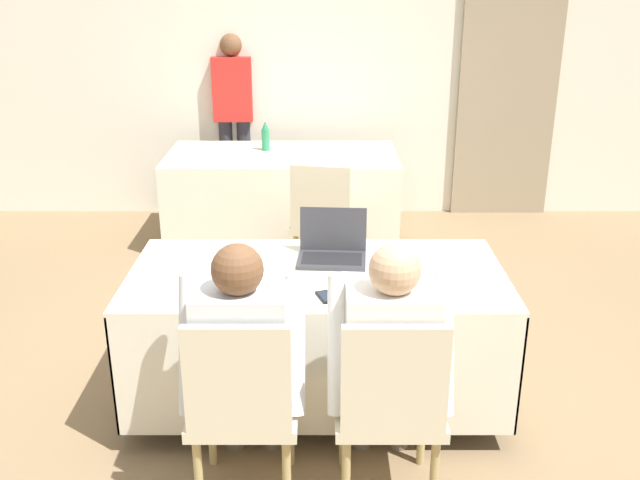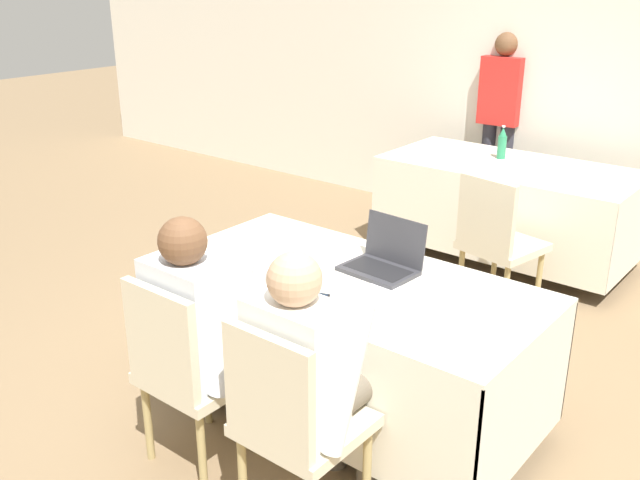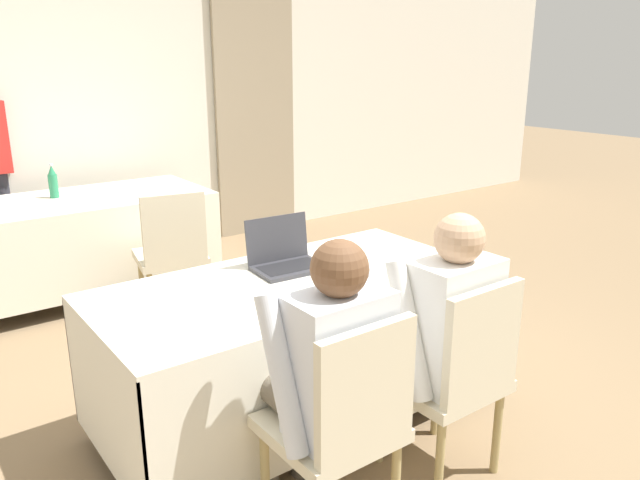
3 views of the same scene
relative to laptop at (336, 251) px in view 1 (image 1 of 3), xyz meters
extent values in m
plane|color=#846B4C|center=(-0.08, -0.16, -0.78)|extent=(24.00, 24.00, 0.00)
cube|color=silver|center=(-0.08, 2.97, 0.57)|extent=(12.00, 0.06, 2.70)
cube|color=gray|center=(1.57, 2.91, 0.55)|extent=(0.86, 0.04, 2.65)
cube|color=silver|center=(-0.08, -0.16, -0.06)|extent=(1.82, 0.89, 0.02)
cube|color=silver|center=(-0.08, -0.60, -0.37)|extent=(1.82, 0.01, 0.60)
cube|color=silver|center=(-0.08, 0.28, -0.37)|extent=(1.82, 0.01, 0.60)
cube|color=silver|center=(-0.98, -0.16, -0.37)|extent=(0.01, 0.89, 0.60)
cube|color=silver|center=(0.83, -0.16, -0.37)|extent=(0.01, 0.89, 0.60)
cylinder|color=#333333|center=(-0.08, -0.16, -0.72)|extent=(0.06, 0.06, 0.11)
cube|color=silver|center=(-0.36, 2.19, -0.06)|extent=(1.82, 0.89, 0.02)
cube|color=silver|center=(-0.36, 1.75, -0.37)|extent=(1.82, 0.01, 0.60)
cube|color=silver|center=(-0.36, 2.63, -0.37)|extent=(1.82, 0.01, 0.60)
cube|color=silver|center=(-1.27, 2.19, -0.37)|extent=(0.01, 0.89, 0.60)
cube|color=silver|center=(0.54, 2.19, -0.37)|extent=(0.01, 0.89, 0.60)
cylinder|color=#333333|center=(-0.36, 2.19, -0.72)|extent=(0.06, 0.06, 0.11)
cube|color=#333338|center=(0.00, -0.04, -0.04)|extent=(0.35, 0.25, 0.02)
cube|color=black|center=(0.00, -0.04, -0.03)|extent=(0.31, 0.18, 0.00)
cube|color=#333338|center=(0.01, 0.09, 0.08)|extent=(0.34, 0.06, 0.22)
cube|color=black|center=(0.01, 0.09, 0.08)|extent=(0.31, 0.04, 0.20)
cube|color=black|center=(-0.03, -0.45, -0.04)|extent=(0.11, 0.14, 0.01)
cube|color=#192333|center=(-0.03, -0.45, -0.04)|extent=(0.09, 0.12, 0.00)
cube|color=white|center=(-0.54, -0.23, -0.05)|extent=(0.29, 0.35, 0.00)
cube|color=white|center=(0.52, -0.25, -0.05)|extent=(0.30, 0.35, 0.00)
cube|color=white|center=(0.18, -0.25, -0.05)|extent=(0.28, 0.34, 0.00)
cylinder|color=#288456|center=(-0.50, 2.31, 0.04)|extent=(0.07, 0.07, 0.17)
cone|color=#288456|center=(-0.50, 2.31, 0.16)|extent=(0.06, 0.06, 0.07)
cylinder|color=silver|center=(-0.50, 2.31, 0.20)|extent=(0.03, 0.03, 0.01)
cylinder|color=tan|center=(-0.19, -0.66, -0.58)|extent=(0.04, 0.04, 0.40)
cylinder|color=tan|center=(-0.55, -0.66, -0.58)|extent=(0.04, 0.04, 0.40)
cylinder|color=tan|center=(-0.19, -1.01, -0.58)|extent=(0.04, 0.04, 0.40)
cylinder|color=tan|center=(-0.55, -1.01, -0.58)|extent=(0.04, 0.04, 0.40)
cube|color=beige|center=(-0.37, -0.84, -0.36)|extent=(0.44, 0.44, 0.05)
cube|color=beige|center=(-0.37, -1.04, -0.11)|extent=(0.40, 0.04, 0.45)
cylinder|color=tan|center=(0.39, -0.66, -0.58)|extent=(0.04, 0.04, 0.40)
cylinder|color=tan|center=(0.04, -0.66, -0.58)|extent=(0.04, 0.04, 0.40)
cylinder|color=tan|center=(0.39, -1.01, -0.58)|extent=(0.04, 0.04, 0.40)
cylinder|color=tan|center=(0.04, -1.01, -0.58)|extent=(0.04, 0.04, 0.40)
cube|color=beige|center=(0.22, -0.84, -0.36)|extent=(0.44, 0.44, 0.05)
cube|color=beige|center=(0.22, -1.04, -0.11)|extent=(0.40, 0.04, 0.45)
cylinder|color=tan|center=(0.19, 1.54, -0.58)|extent=(0.04, 0.04, 0.40)
cylinder|color=tan|center=(-0.16, 1.61, -0.58)|extent=(0.04, 0.04, 0.40)
cylinder|color=tan|center=(0.12, 1.19, -0.58)|extent=(0.04, 0.04, 0.40)
cylinder|color=tan|center=(-0.23, 1.26, -0.58)|extent=(0.04, 0.04, 0.40)
cube|color=beige|center=(-0.02, 1.40, -0.36)|extent=(0.52, 0.52, 0.05)
cube|color=beige|center=(-0.06, 1.20, -0.11)|extent=(0.40, 0.12, 0.45)
cylinder|color=#665B4C|center=(-0.28, -0.71, -0.27)|extent=(0.13, 0.42, 0.13)
cylinder|color=#665B4C|center=(-0.46, -0.71, -0.27)|extent=(0.13, 0.42, 0.13)
cylinder|color=#665B4C|center=(-0.28, -0.53, -0.55)|extent=(0.10, 0.10, 0.45)
cylinder|color=#665B4C|center=(-0.46, -0.53, -0.55)|extent=(0.10, 0.10, 0.45)
cube|color=silver|center=(-0.37, -0.89, -0.07)|extent=(0.36, 0.22, 0.52)
cylinder|color=silver|center=(-0.16, -0.85, -0.06)|extent=(0.08, 0.26, 0.54)
cylinder|color=silver|center=(-0.58, -0.85, -0.06)|extent=(0.08, 0.26, 0.54)
sphere|color=brown|center=(-0.37, -0.89, 0.28)|extent=(0.20, 0.20, 0.20)
cylinder|color=#665B4C|center=(0.31, -0.71, -0.27)|extent=(0.13, 0.42, 0.13)
cylinder|color=#665B4C|center=(0.13, -0.71, -0.27)|extent=(0.13, 0.42, 0.13)
cylinder|color=#665B4C|center=(0.31, -0.53, -0.55)|extent=(0.10, 0.10, 0.45)
cylinder|color=#665B4C|center=(0.13, -0.53, -0.55)|extent=(0.10, 0.10, 0.45)
cube|color=white|center=(0.22, -0.89, -0.07)|extent=(0.36, 0.22, 0.52)
cylinder|color=white|center=(0.43, -0.85, -0.06)|extent=(0.08, 0.26, 0.54)
cylinder|color=white|center=(0.01, -0.85, -0.06)|extent=(0.08, 0.26, 0.54)
sphere|color=tan|center=(0.22, -0.89, 0.28)|extent=(0.20, 0.20, 0.20)
cylinder|color=#33333D|center=(-0.90, 2.94, -0.35)|extent=(0.12, 0.12, 0.85)
cylinder|color=#33333D|center=(-0.74, 2.94, -0.35)|extent=(0.12, 0.12, 0.85)
cube|color=red|center=(-0.82, 2.94, 0.35)|extent=(0.34, 0.21, 0.55)
sphere|color=brown|center=(-0.82, 2.94, 0.72)|extent=(0.19, 0.19, 0.19)
camera|label=1|loc=(-0.06, -3.33, 1.33)|focal=40.00mm
camera|label=2|loc=(1.72, -2.60, 1.30)|focal=40.00mm
camera|label=3|loc=(-1.58, -2.42, 0.96)|focal=35.00mm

